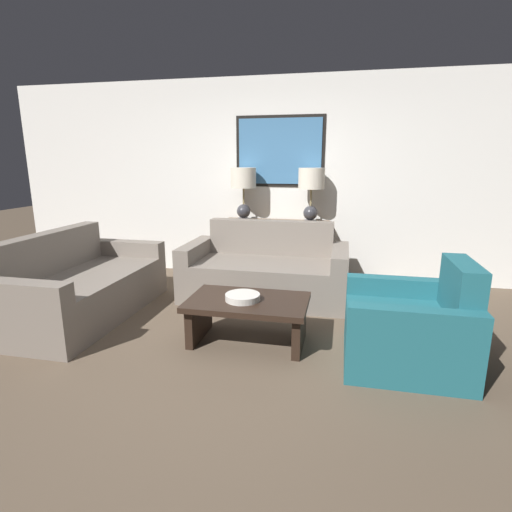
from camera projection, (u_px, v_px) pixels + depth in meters
The scene contains 10 objects.
ground_plane at pixel (231, 354), 3.35m from camera, with size 20.00×20.00×0.00m, color brown.
back_wall at pixel (280, 180), 5.41m from camera, with size 7.86×0.12×2.65m.
console_table at pixel (276, 251), 5.37m from camera, with size 1.40×0.37×0.81m.
table_lamp_left at pixel (243, 184), 5.26m from camera, with size 0.33×0.33×0.69m.
table_lamp_right at pixel (311, 185), 5.07m from camera, with size 0.33×0.33×0.69m.
couch_by_back_wall at pixel (266, 273), 4.71m from camera, with size 1.88×0.94×0.87m.
couch_by_side at pixel (81, 288), 4.14m from camera, with size 0.94×1.88×0.87m.
coffee_table at pixel (248, 311), 3.51m from camera, with size 1.04×0.66×0.40m.
decorative_bowl at pixel (243, 297), 3.46m from camera, with size 0.30×0.30×0.06m.
armchair_near_back_wall at pixel (410, 329), 3.15m from camera, with size 0.92×0.90×0.85m.
Camera 1 is at (0.86, -2.95, 1.59)m, focal length 28.00 mm.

